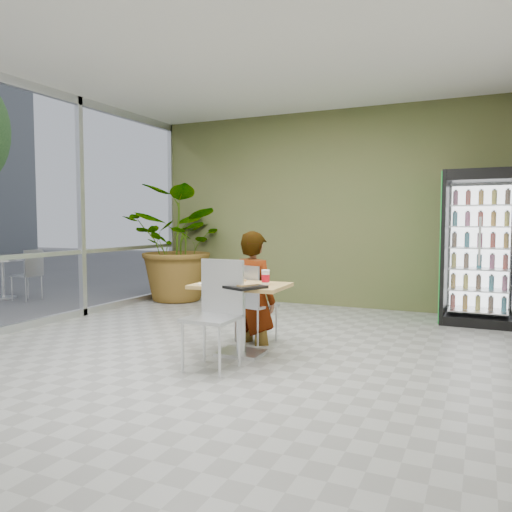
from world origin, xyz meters
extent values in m
plane|color=gray|center=(0.00, 0.00, 0.00)|extent=(7.00, 7.00, 0.00)
cube|color=tan|center=(0.11, 0.16, 0.73)|extent=(0.98, 0.71, 0.04)
cylinder|color=silver|center=(0.11, 0.16, 0.36)|extent=(0.09, 0.09, 0.71)
cube|color=silver|center=(0.11, 0.16, 0.02)|extent=(0.49, 0.40, 0.04)
cube|color=silver|center=(0.01, 0.77, 0.43)|extent=(0.49, 0.49, 0.03)
cube|color=silver|center=(-0.04, 0.59, 0.66)|extent=(0.39, 0.13, 0.47)
cylinder|color=silver|center=(0.22, 0.89, 0.21)|extent=(0.02, 0.02, 0.43)
cylinder|color=silver|center=(-0.11, 0.98, 0.21)|extent=(0.02, 0.02, 0.43)
cylinder|color=silver|center=(0.13, 0.56, 0.21)|extent=(0.02, 0.02, 0.43)
cylinder|color=silver|center=(-0.20, 0.65, 0.21)|extent=(0.02, 0.02, 0.43)
cube|color=silver|center=(0.09, -0.43, 0.49)|extent=(0.46, 0.46, 0.03)
cube|color=silver|center=(0.10, -0.21, 0.76)|extent=(0.46, 0.04, 0.54)
cylinder|color=silver|center=(-0.10, -0.62, 0.24)|extent=(0.03, 0.03, 0.49)
cylinder|color=silver|center=(0.29, -0.62, 0.24)|extent=(0.03, 0.03, 0.49)
cylinder|color=silver|center=(-0.10, -0.23, 0.24)|extent=(0.03, 0.03, 0.49)
cylinder|color=silver|center=(0.29, -0.23, 0.24)|extent=(0.03, 0.03, 0.49)
imported|color=black|center=(0.01, 0.72, 0.50)|extent=(0.67, 0.52, 1.59)
cylinder|color=white|center=(0.04, 0.23, 0.76)|extent=(0.21, 0.21, 0.01)
cylinder|color=white|center=(0.37, 0.21, 0.82)|extent=(0.08, 0.08, 0.14)
cylinder|color=red|center=(0.37, 0.21, 0.82)|extent=(0.08, 0.08, 0.08)
cylinder|color=white|center=(0.37, 0.21, 0.90)|extent=(0.09, 0.09, 0.01)
cube|color=white|center=(-0.17, -0.05, 0.76)|extent=(0.17, 0.17, 0.02)
cube|color=black|center=(0.22, -0.09, 0.76)|extent=(0.58, 0.51, 0.03)
cube|color=black|center=(2.36, 2.94, 1.04)|extent=(0.95, 0.74, 2.08)
cube|color=green|center=(1.88, 2.94, 1.04)|extent=(0.02, 0.71, 2.04)
cube|color=silver|center=(2.36, 2.58, 1.06)|extent=(0.75, 0.02, 1.67)
imported|color=#2A5A24|center=(-2.42, 2.94, 1.00)|extent=(2.02, 1.82, 2.01)
camera|label=1|loc=(2.39, -4.46, 1.40)|focal=35.00mm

